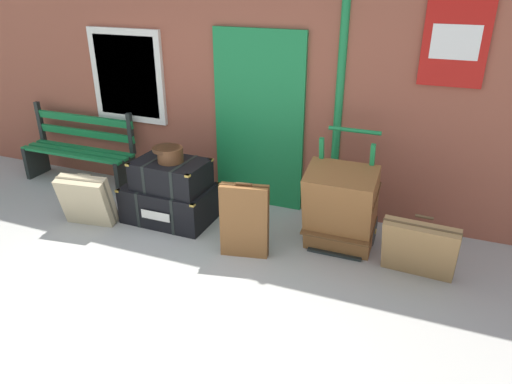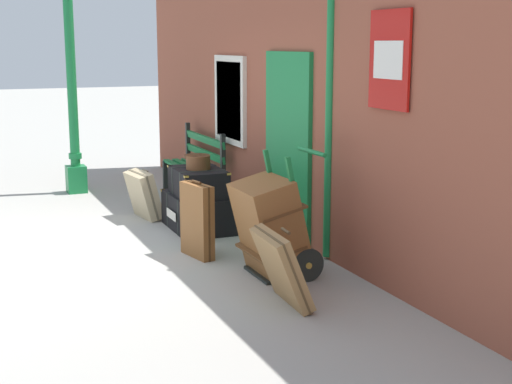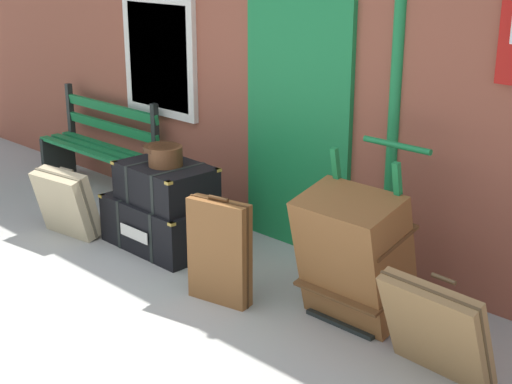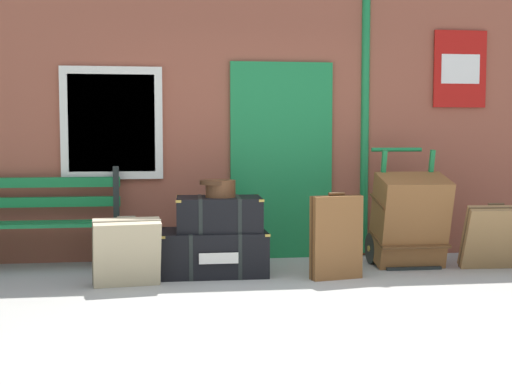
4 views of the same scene
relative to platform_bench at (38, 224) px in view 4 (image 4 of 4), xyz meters
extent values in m
plane|color=#A3A099|center=(2.31, -2.16, -0.44)|extent=(60.00, 60.00, 0.00)
cube|color=brown|center=(2.31, 0.44, 1.16)|extent=(10.40, 0.30, 3.20)
cube|color=#197A3D|center=(2.50, 0.27, 0.61)|extent=(1.10, 0.05, 2.10)
cube|color=#0F4924|center=(2.50, 0.25, 0.61)|extent=(0.06, 0.02, 2.10)
cube|color=silver|center=(0.72, 0.27, 1.01)|extent=(1.04, 0.06, 1.16)
cube|color=silver|center=(0.72, 0.25, 1.01)|extent=(0.88, 0.02, 1.00)
cylinder|color=#197A3D|center=(3.43, 0.29, 1.16)|extent=(0.09, 0.09, 3.14)
cube|color=#B7140F|center=(4.49, 0.27, 1.61)|extent=(0.60, 0.02, 0.84)
cube|color=white|center=(4.49, 0.25, 1.61)|extent=(0.44, 0.01, 0.32)
cube|color=#197A3D|center=(0.00, -0.20, 0.01)|extent=(1.60, 0.09, 0.04)
cube|color=#197A3D|center=(0.00, -0.06, 0.01)|extent=(1.60, 0.09, 0.04)
cube|color=#197A3D|center=(0.00, 0.08, 0.01)|extent=(1.60, 0.09, 0.04)
cube|color=#197A3D|center=(0.00, 0.14, 0.21)|extent=(1.60, 0.05, 0.10)
cube|color=#197A3D|center=(0.00, 0.14, 0.41)|extent=(1.60, 0.05, 0.10)
cube|color=black|center=(0.76, -0.06, -0.22)|extent=(0.06, 0.40, 0.45)
cube|color=black|center=(0.76, 0.14, 0.29)|extent=(0.06, 0.06, 0.56)
cube|color=black|center=(1.70, -0.53, -0.23)|extent=(1.01, 0.65, 0.42)
cube|color=black|center=(1.48, -0.53, -0.23)|extent=(0.04, 0.65, 0.43)
cube|color=black|center=(1.93, -0.53, -0.23)|extent=(0.04, 0.65, 0.43)
cube|color=#B79338|center=(1.22, -0.82, -0.04)|extent=(0.05, 0.05, 0.02)
cube|color=#B79338|center=(2.18, -0.83, -0.04)|extent=(0.05, 0.05, 0.02)
cube|color=#B79338|center=(1.23, -0.22, -0.04)|extent=(0.05, 0.05, 0.02)
cube|color=#B79338|center=(2.19, -0.23, -0.04)|extent=(0.05, 0.05, 0.02)
cube|color=silver|center=(1.72, -0.87, -0.23)|extent=(0.36, 0.01, 0.10)
cube|color=black|center=(1.76, -0.54, 0.14)|extent=(0.82, 0.57, 0.32)
cube|color=black|center=(1.58, -0.53, 0.14)|extent=(0.06, 0.55, 0.33)
cube|color=black|center=(1.94, -0.55, 0.14)|extent=(0.06, 0.55, 0.33)
cube|color=#B79338|center=(1.37, -0.77, 0.28)|extent=(0.05, 0.05, 0.02)
cube|color=#B79338|center=(2.13, -0.81, 0.28)|extent=(0.05, 0.05, 0.02)
cube|color=#B79338|center=(1.39, -0.28, 0.28)|extent=(0.05, 0.05, 0.02)
cube|color=#B79338|center=(2.15, -0.31, 0.28)|extent=(0.05, 0.05, 0.02)
cylinder|color=brown|center=(1.77, -0.55, 0.38)|extent=(0.29, 0.29, 0.16)
cylinder|color=#432715|center=(1.72, -0.55, 0.44)|extent=(0.30, 0.30, 0.04)
cube|color=black|center=(3.68, -0.49, -0.43)|extent=(0.56, 0.28, 0.03)
cube|color=#197A3D|center=(3.43, -0.29, 0.15)|extent=(0.04, 0.29, 1.18)
cube|color=#197A3D|center=(3.93, -0.29, 0.15)|extent=(0.04, 0.29, 1.18)
cylinder|color=#197A3D|center=(3.68, -0.04, 0.73)|extent=(0.54, 0.04, 0.04)
cylinder|color=black|center=(3.36, -0.23, -0.28)|extent=(0.04, 0.32, 0.32)
cylinder|color=#B79338|center=(3.36, -0.23, -0.28)|extent=(0.07, 0.06, 0.06)
cylinder|color=black|center=(4.00, -0.23, -0.28)|extent=(0.04, 0.32, 0.32)
cylinder|color=#B79338|center=(4.00, -0.23, -0.28)|extent=(0.07, 0.06, 0.06)
cube|color=brown|center=(3.68, -0.47, 0.03)|extent=(0.68, 0.64, 0.96)
cube|color=brown|center=(3.68, -0.47, -0.16)|extent=(0.70, 0.45, 0.13)
cube|color=brown|center=(3.68, -0.47, 0.23)|extent=(0.70, 0.45, 0.13)
cube|color=olive|center=(4.48, -0.72, -0.12)|extent=(0.68, 0.39, 0.65)
cylinder|color=brown|center=(4.48, -0.69, 0.20)|extent=(0.16, 0.04, 0.03)
cube|color=brown|center=(4.48, -0.72, -0.12)|extent=(0.69, 0.30, 0.62)
cube|color=brown|center=(2.81, -0.91, -0.06)|extent=(0.50, 0.23, 0.77)
cylinder|color=#4F3018|center=(2.81, -0.91, 0.35)|extent=(0.16, 0.06, 0.03)
cube|color=#482C16|center=(2.81, -0.91, -0.06)|extent=(0.49, 0.12, 0.78)
cube|color=tan|center=(0.91, -0.99, -0.14)|extent=(0.62, 0.40, 0.61)
cylinder|color=#71644C|center=(0.91, -0.96, 0.16)|extent=(0.16, 0.05, 0.03)
cube|color=brown|center=(0.91, -0.99, -0.14)|extent=(0.61, 0.25, 0.58)
camera|label=1|loc=(4.47, -4.77, 2.23)|focal=33.42mm
camera|label=2|loc=(9.92, -3.26, 1.75)|focal=52.02mm
camera|label=3|loc=(6.45, -4.26, 2.06)|focal=52.36mm
camera|label=4|loc=(1.17, -7.25, 0.90)|focal=49.91mm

